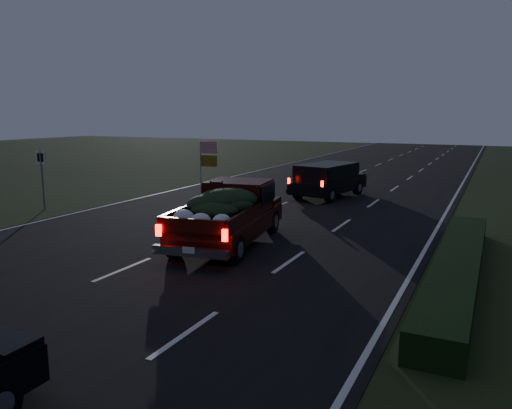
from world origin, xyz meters
The scene contains 6 objects.
ground centered at (0.00, 0.00, 0.00)m, with size 120.00×120.00×0.00m, color black.
road_asphalt centered at (0.00, 0.00, 0.01)m, with size 14.00×120.00×0.02m, color black.
hedge_row centered at (7.80, 3.00, 0.30)m, with size 1.00×10.00×0.60m, color black.
route_sign centered at (-8.50, 5.00, 1.66)m, with size 0.55×0.08×2.50m.
pickup_truck centered at (1.15, 3.57, 1.05)m, with size 2.81×5.58×2.80m.
lead_suv centered at (1.16, 13.36, 0.99)m, with size 2.66×4.83×1.32m.
Camera 1 is at (8.48, -9.61, 3.97)m, focal length 35.00 mm.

